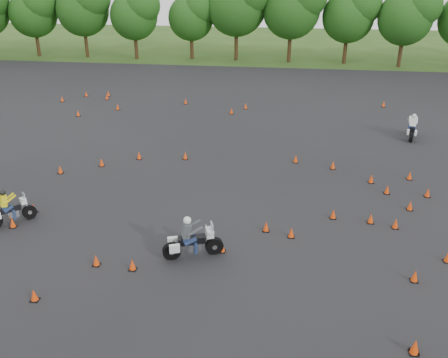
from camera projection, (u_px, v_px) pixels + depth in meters
The scene contains 7 objects.
ground at pixel (212, 241), 21.77m from camera, with size 140.00×140.00×0.00m, color #2D5119.
asphalt_pad at pixel (229, 184), 27.19m from camera, with size 62.00×62.00×0.00m, color black.
treeline at pixel (285, 27), 51.02m from camera, with size 87.13×32.77×10.57m.
traffic_cones at pixel (229, 186), 26.46m from camera, with size 32.67×32.87×0.45m.
rider_grey at pixel (193, 236), 20.31m from camera, with size 2.53×0.78×1.96m, color #414548, non-canonical shape.
rider_yellow at pixel (11, 207), 22.88m from camera, with size 2.19×0.67×1.69m, color yellow, non-canonical shape.
rider_white at pixel (412, 126), 33.65m from camera, with size 2.27×0.70×1.76m, color white, non-canonical shape.
Camera 1 is at (3.00, -18.48, 11.45)m, focal length 40.00 mm.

